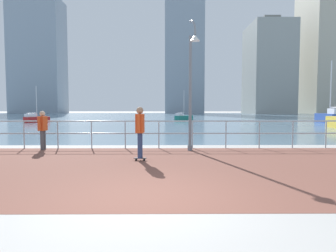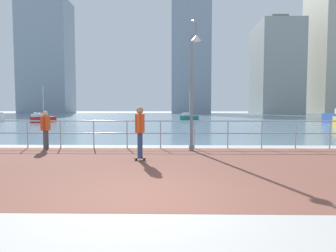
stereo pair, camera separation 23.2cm
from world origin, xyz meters
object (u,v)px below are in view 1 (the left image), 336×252
skateboarder (140,129)px  sailboat_red (331,117)px  sailboat_teal (183,117)px  bystander (43,127)px  sailboat_yellow (36,119)px  lamppost (192,79)px

skateboarder → sailboat_red: sailboat_red is taller
sailboat_red → sailboat_teal: size_ratio=1.67×
bystander → sailboat_red: 30.94m
sailboat_red → sailboat_yellow: size_ratio=1.62×
lamppost → sailboat_teal: size_ratio=1.21×
lamppost → sailboat_yellow: 28.21m
sailboat_teal → sailboat_red: bearing=-27.4°
lamppost → skateboarder: 3.25m
sailboat_yellow → sailboat_teal: size_ratio=1.03×
sailboat_yellow → sailboat_teal: (17.91, 6.09, -0.01)m
lamppost → sailboat_teal: 29.05m
skateboarder → sailboat_teal: bearing=83.9°
bystander → sailboat_teal: bearing=75.4°
sailboat_red → skateboarder: bearing=-130.4°
lamppost → sailboat_red: size_ratio=0.73×
lamppost → sailboat_red: sailboat_red is taller
lamppost → bystander: 6.26m
lamppost → sailboat_yellow: lamppost is taller
sailboat_yellow → sailboat_teal: bearing=18.8°
bystander → sailboat_red: (23.44, 20.20, -0.25)m
bystander → lamppost: bearing=-4.0°
bystander → sailboat_yellow: size_ratio=0.36×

